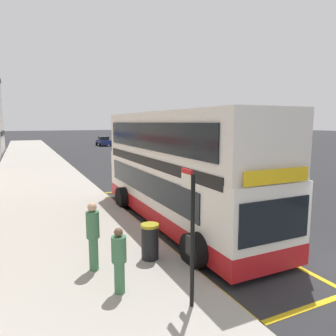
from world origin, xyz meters
TOP-DOWN VIEW (x-y plane):
  - ground_plane at (0.00, 32.00)m, footprint 260.00×260.00m
  - pavement_near at (-7.00, 32.00)m, footprint 6.00×76.00m
  - double_decker_bus at (-2.46, 6.40)m, footprint 3.26×10.68m
  - bus_bay_markings at (-2.57, 6.36)m, footprint 2.86×13.12m
  - bus_stop_sign at (-4.94, 0.91)m, footprint 0.09×0.51m
  - parked_car_maroon_across at (4.57, 29.38)m, footprint 2.09×4.20m
  - parked_car_navy_distant at (4.84, 48.89)m, footprint 2.09×4.20m
  - pedestrian_waiting_near_sign at (-6.47, 3.38)m, footprint 0.34×0.34m
  - pedestrian_further_back at (-6.18, 2.00)m, footprint 0.34×0.34m
  - litter_bin at (-4.87, 3.38)m, footprint 0.51×0.51m

SIDE VIEW (x-z plane):
  - ground_plane at x=0.00m, z-range 0.00..0.00m
  - bus_bay_markings at x=-2.57m, z-range 0.00..0.01m
  - pavement_near at x=-7.00m, z-range 0.00..0.14m
  - litter_bin at x=-4.87m, z-range 0.14..1.17m
  - parked_car_maroon_across at x=4.57m, z-range -0.01..1.61m
  - parked_car_navy_distant at x=4.84m, z-range -0.01..1.61m
  - pedestrian_further_back at x=-6.18m, z-range 0.20..1.74m
  - pedestrian_waiting_near_sign at x=-6.47m, z-range 0.23..2.05m
  - bus_stop_sign at x=-4.94m, z-range 0.37..3.28m
  - double_decker_bus at x=-2.46m, z-range -0.14..4.26m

